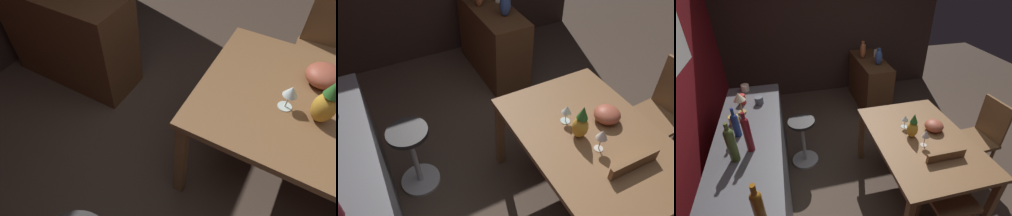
# 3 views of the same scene
# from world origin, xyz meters

# --- Properties ---
(ground_plane) EXTENTS (9.00, 9.00, 0.00)m
(ground_plane) POSITION_xyz_m (0.00, 0.00, 0.00)
(ground_plane) COLOR #47382D
(dining_table) EXTENTS (1.37, 0.95, 0.74)m
(dining_table) POSITION_xyz_m (-0.17, -0.25, 0.66)
(dining_table) COLOR brown
(dining_table) RESTS_ON ground_plane
(sideboard_cabinet) EXTENTS (1.10, 0.44, 0.82)m
(sideboard_cabinet) POSITION_xyz_m (1.82, -0.40, 0.41)
(sideboard_cabinet) COLOR #56351E
(sideboard_cabinet) RESTS_ON ground_plane
(chair_near_window) EXTENTS (0.40, 0.40, 0.83)m
(chair_near_window) POSITION_xyz_m (-0.62, -0.30, 0.47)
(chair_near_window) COLOR brown
(chair_near_window) RESTS_ON ground_plane
(chair_by_doorway) EXTENTS (0.42, 0.42, 0.96)m
(chair_by_doorway) POSITION_xyz_m (-0.07, -1.11, 0.53)
(chair_by_doorway) COLOR brown
(chair_by_doorway) RESTS_ON ground_plane
(bar_stool) EXTENTS (0.34, 0.34, 0.64)m
(bar_stool) POSITION_xyz_m (0.58, 0.91, 0.34)
(bar_stool) COLOR #262323
(bar_stool) RESTS_ON ground_plane
(wine_glass_left) EXTENTS (0.08, 0.08, 0.18)m
(wine_glass_left) POSITION_xyz_m (-0.28, -0.21, 0.87)
(wine_glass_left) COLOR silver
(wine_glass_left) RESTS_ON dining_table
(wine_glass_right) EXTENTS (0.07, 0.07, 0.14)m
(wine_glass_right) POSITION_xyz_m (0.05, -0.16, 0.85)
(wine_glass_right) COLOR silver
(wine_glass_right) RESTS_ON dining_table
(pineapple_centerpiece) EXTENTS (0.11, 0.11, 0.27)m
(pineapple_centerpiece) POSITION_xyz_m (-0.12, -0.16, 0.86)
(pineapple_centerpiece) COLOR gold
(pineapple_centerpiece) RESTS_ON dining_table
(fruit_bowl) EXTENTS (0.19, 0.19, 0.11)m
(fruit_bowl) POSITION_xyz_m (-0.08, -0.43, 0.80)
(fruit_bowl) COLOR #9E4C38
(fruit_bowl) RESTS_ON dining_table
(vase_ceramic_blue) EXTENTS (0.12, 0.12, 0.27)m
(vase_ceramic_blue) POSITION_xyz_m (1.59, -0.44, 0.95)
(vase_ceramic_blue) COLOR #334C8C
(vase_ceramic_blue) RESTS_ON sideboard_cabinet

